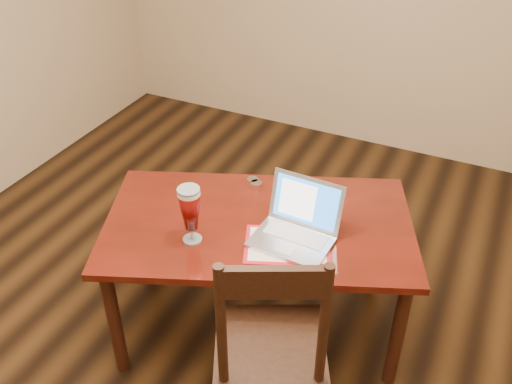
% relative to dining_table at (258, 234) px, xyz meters
% --- Properties ---
extents(ground, '(5.00, 5.00, 0.00)m').
position_rel_dining_table_xyz_m(ground, '(-0.01, -0.26, -0.63)').
color(ground, black).
rests_on(ground, ground).
extents(room_shell, '(4.51, 5.01, 2.71)m').
position_rel_dining_table_xyz_m(room_shell, '(-0.01, -0.26, 1.13)').
color(room_shell, tan).
rests_on(room_shell, ground).
extents(dining_table, '(1.71, 1.34, 1.00)m').
position_rel_dining_table_xyz_m(dining_table, '(0.00, 0.00, 0.00)').
color(dining_table, '#54120B').
rests_on(dining_table, ground).
extents(dining_chair, '(0.62, 0.60, 1.10)m').
position_rel_dining_table_xyz_m(dining_chair, '(0.31, -0.53, -0.11)').
color(dining_chair, black).
rests_on(dining_chair, ground).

